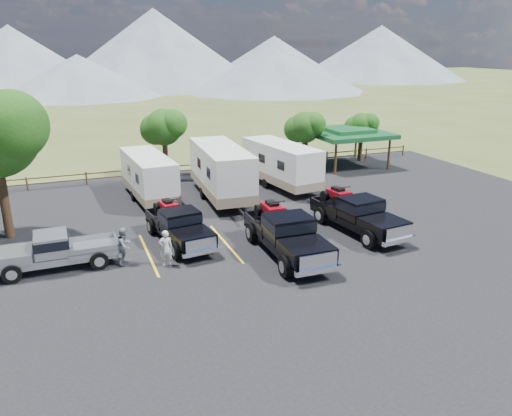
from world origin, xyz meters
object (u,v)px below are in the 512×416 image
object	(u,v)px
rig_left	(179,225)
trailer_right	(281,165)
rig_right	(357,213)
person_a	(166,248)
trailer_center	(221,172)
person_b	(125,246)
rig_center	(286,233)
pavilion	(347,133)
trailer_left	(149,177)
pickup_silver	(56,250)

from	to	relation	value
rig_left	trailer_right	world-z (taller)	trailer_right
rig_right	person_a	world-z (taller)	rig_right
trailer_center	person_b	bearing A→B (deg)	-128.24
rig_center	pavilion	bearing A→B (deg)	51.60
person_a	person_b	distance (m)	1.98
trailer_left	rig_right	bearing A→B (deg)	-50.35
pavilion	person_b	world-z (taller)	pavilion
person_a	trailer_center	bearing A→B (deg)	-118.74
rig_left	trailer_left	size ratio (longest dim) A/B	0.71
rig_center	person_b	bearing A→B (deg)	168.19
pavilion	person_b	xyz separation A→B (m)	(-20.15, -13.68, -1.86)
rig_right	pickup_silver	world-z (taller)	rig_right
trailer_right	person_a	world-z (taller)	trailer_right
rig_center	trailer_left	bearing A→B (deg)	113.19
rig_left	person_b	size ratio (longest dim) A/B	3.47
pickup_silver	person_b	world-z (taller)	person_b
rig_left	rig_center	xyz separation A→B (m)	(4.53, -3.44, 0.14)
rig_left	person_b	distance (m)	3.42
rig_center	rig_left	bearing A→B (deg)	143.87
rig_center	rig_right	size ratio (longest dim) A/B	1.02
trailer_left	rig_center	bearing A→B (deg)	-72.00
trailer_right	person_b	world-z (taller)	trailer_right
trailer_left	trailer_center	xyz separation A→B (m)	(4.54, -1.42, 0.26)
rig_left	rig_right	size ratio (longest dim) A/B	0.91
rig_right	trailer_right	size ratio (longest dim) A/B	0.74
trailer_left	person_a	xyz separation A→B (m)	(-1.09, -10.70, -0.69)
rig_left	pickup_silver	world-z (taller)	rig_left
trailer_right	pavilion	bearing A→B (deg)	20.02
pavilion	person_b	size ratio (longest dim) A/B	3.48
rig_right	pickup_silver	distance (m)	15.45
rig_left	rig_right	bearing A→B (deg)	-19.25
pavilion	rig_left	xyz separation A→B (m)	(-17.20, -11.96, -1.79)
person_a	rig_center	bearing A→B (deg)	175.01
rig_center	trailer_right	world-z (taller)	trailer_right
rig_left	pavilion	bearing A→B (deg)	27.39
pavilion	pickup_silver	size ratio (longest dim) A/B	1.09
rig_center	pickup_silver	bearing A→B (deg)	168.49
pavilion	rig_right	size ratio (longest dim) A/B	0.91
trailer_right	trailer_left	bearing A→B (deg)	169.75
trailer_right	pickup_silver	xyz separation A→B (m)	(-15.18, -8.78, -0.77)
pickup_silver	person_b	size ratio (longest dim) A/B	3.20
pickup_silver	trailer_right	bearing A→B (deg)	119.00
trailer_left	pickup_silver	distance (m)	10.85
pavilion	pickup_silver	distance (m)	26.65
trailer_right	person_a	size ratio (longest dim) A/B	5.22
person_a	rig_left	bearing A→B (deg)	-112.09
rig_center	person_b	xyz separation A→B (m)	(-7.49, 1.71, -0.22)
rig_left	rig_center	world-z (taller)	rig_center
pavilion	trailer_left	size ratio (longest dim) A/B	0.72
person_b	trailer_left	bearing A→B (deg)	20.99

